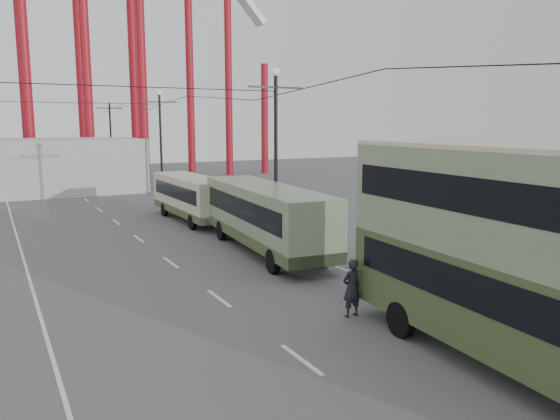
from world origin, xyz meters
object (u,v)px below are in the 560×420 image
double_decker_bus (519,248)px  pedestrian (352,288)px  single_decker_green (265,215)px  single_decker_cream (192,196)px

double_decker_bus → pedestrian: double_decker_bus is taller
double_decker_bus → single_decker_green: bearing=92.2°
single_decker_cream → single_decker_green: bearing=-88.9°
double_decker_bus → single_decker_cream: 25.38m
single_decker_green → pedestrian: 9.98m
single_decker_green → pedestrian: bearing=-94.9°
single_decker_cream → pedestrian: (-1.41, -20.06, -0.67)m
double_decker_bus → pedestrian: 5.90m
single_decker_green → single_decker_cream: bearing=96.7°
single_decker_green → pedestrian: size_ratio=6.05×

